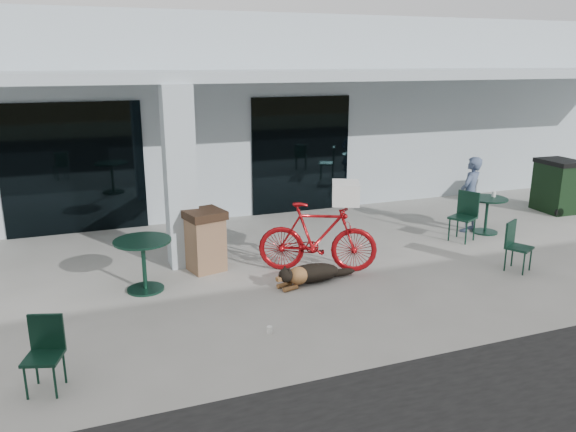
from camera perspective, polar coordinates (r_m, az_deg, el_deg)
name	(u,v)px	position (r m, az deg, el deg)	size (l,w,h in m)	color
ground	(313,302)	(8.51, 2.52, -8.70)	(80.00, 80.00, 0.00)	#A8A69F
building	(193,107)	(15.98, -9.61, 10.87)	(22.00, 7.00, 4.50)	#AFBDC6
storefront_glass_left	(74,169)	(12.30, -20.91, 4.48)	(2.80, 0.06, 2.70)	black
storefront_glass_right	(301,155)	(13.23, 1.33, 6.21)	(2.40, 0.06, 2.70)	black
column	(180,178)	(9.75, -10.92, 3.83)	(0.50, 0.50, 3.12)	#AFBDC6
overhang	(242,75)	(11.16, -4.74, 14.04)	(22.00, 2.80, 0.18)	#AFBDC6
bicycle	(318,237)	(9.51, 3.04, -2.17)	(0.57, 2.01, 1.21)	#9A0C11
laundry_basket	(346,193)	(9.30, 5.88, 2.36)	(0.59, 0.44, 0.35)	white
dog	(312,272)	(9.14, 2.42, -5.72)	(1.09, 0.36, 0.36)	black
cup_near_dog	(270,330)	(7.59, -1.89, -11.47)	(0.08, 0.08, 0.09)	white
cafe_table_near	(144,265)	(9.04, -14.41, -4.86)	(0.89, 0.89, 0.83)	#123527
cafe_chair_near	(43,357)	(6.75, -23.61, -12.96)	(0.38, 0.41, 0.83)	#123527
cafe_table_far	(486,215)	(12.40, 19.50, 0.06)	(0.80, 0.80, 0.75)	#123527
cafe_chair_far_a	(519,247)	(10.34, 22.44, -2.93)	(0.39, 0.42, 0.85)	#123527
cafe_chair_far_b	(463,217)	(11.67, 17.33, -0.09)	(0.44, 0.49, 0.98)	#123527
person	(470,194)	(12.31, 18.01, 2.10)	(0.58, 0.38, 1.59)	#465575
cup_on_table	(494,194)	(12.44, 20.17, 2.10)	(0.08, 0.08, 0.11)	white
trash_receptacle	(205,240)	(9.68, -8.44, -2.46)	(0.62, 0.62, 1.06)	brown
wheeled_bin	(558,186)	(14.78, 25.71, 2.79)	(0.77, 0.97, 1.24)	black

